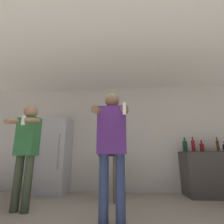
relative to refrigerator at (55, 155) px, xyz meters
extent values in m
cube|color=silver|center=(1.41, 0.34, 0.45)|extent=(7.00, 0.06, 2.55)
cube|color=silver|center=(1.41, -1.19, 1.75)|extent=(7.00, 3.50, 0.05)
cube|color=silver|center=(0.00, 0.01, 0.00)|extent=(0.62, 0.60, 1.65)
cube|color=#B6B6BB|center=(0.00, -0.30, 0.00)|extent=(0.60, 0.01, 1.59)
cylinder|color=#99999E|center=(0.20, -0.33, 0.08)|extent=(0.02, 0.02, 0.74)
cube|color=#47423D|center=(3.39, -0.01, -0.38)|extent=(1.11, 0.63, 0.89)
cube|color=#272421|center=(3.39, -0.01, 0.07)|extent=(1.14, 0.66, 0.01)
cylinder|color=maroon|center=(3.11, 0.04, 0.19)|extent=(0.08, 0.08, 0.24)
cylinder|color=maroon|center=(3.11, 0.04, 0.35)|extent=(0.03, 0.03, 0.06)
sphere|color=black|center=(3.11, 0.04, 0.38)|extent=(0.03, 0.03, 0.03)
cylinder|color=#563314|center=(3.63, 0.04, 0.19)|extent=(0.06, 0.06, 0.23)
cylinder|color=#563314|center=(3.63, 0.04, 0.34)|extent=(0.02, 0.02, 0.08)
sphere|color=maroon|center=(3.63, 0.04, 0.38)|extent=(0.03, 0.03, 0.03)
cylinder|color=maroon|center=(3.29, 0.04, 0.16)|extent=(0.09, 0.09, 0.17)
cylinder|color=maroon|center=(3.29, 0.04, 0.27)|extent=(0.04, 0.04, 0.06)
sphere|color=maroon|center=(3.29, 0.04, 0.31)|extent=(0.04, 0.04, 0.04)
cylinder|color=black|center=(3.77, 0.04, 0.25)|extent=(0.03, 0.03, 0.05)
sphere|color=black|center=(3.77, 0.04, 0.28)|extent=(0.03, 0.03, 0.03)
cylinder|color=#194723|center=(2.93, 0.04, 0.19)|extent=(0.09, 0.09, 0.23)
cylinder|color=#194723|center=(2.93, 0.04, 0.34)|extent=(0.04, 0.04, 0.08)
sphere|color=silver|center=(2.93, 0.04, 0.39)|extent=(0.04, 0.04, 0.04)
cylinder|color=navy|center=(1.34, -1.72, -0.41)|extent=(0.12, 0.12, 0.82)
cylinder|color=navy|center=(1.55, -1.72, -0.41)|extent=(0.12, 0.12, 0.82)
cube|color=#4C236B|center=(1.44, -1.72, 0.31)|extent=(0.38, 0.21, 0.62)
sphere|color=brown|center=(1.44, -1.72, 0.72)|extent=(0.20, 0.20, 0.20)
cylinder|color=brown|center=(1.26, -1.87, 0.54)|extent=(0.10, 0.34, 0.15)
cylinder|color=brown|center=(1.62, -1.88, 0.54)|extent=(0.10, 0.34, 0.15)
cube|color=white|center=(1.61, -2.04, 0.51)|extent=(0.04, 0.04, 0.14)
cylinder|color=#38422D|center=(-0.05, -1.26, -0.42)|extent=(0.12, 0.12, 0.81)
cylinder|color=#38422D|center=(0.13, -1.30, -0.42)|extent=(0.12, 0.12, 0.81)
cube|color=#2D6B38|center=(0.04, -1.28, 0.29)|extent=(0.37, 0.26, 0.61)
sphere|color=#9E7051|center=(0.04, -1.28, 0.70)|extent=(0.22, 0.22, 0.22)
cylinder|color=#9E7051|center=(-0.14, -1.41, 0.51)|extent=(0.14, 0.34, 0.13)
cylinder|color=#9E7051|center=(0.17, -1.46, 0.51)|extent=(0.14, 0.34, 0.13)
cube|color=white|center=(0.14, -1.62, 0.48)|extent=(0.04, 0.04, 0.14)
cylinder|color=#75664C|center=(1.20, -0.67, -0.43)|extent=(0.13, 0.13, 0.80)
cylinder|color=#75664C|center=(1.44, -0.64, -0.43)|extent=(0.13, 0.13, 0.80)
cube|color=black|center=(1.32, -0.65, 0.27)|extent=(0.46, 0.26, 0.60)
sphere|color=brown|center=(1.32, -0.65, 0.69)|extent=(0.23, 0.23, 0.23)
cylinder|color=brown|center=(1.14, -0.83, 0.50)|extent=(0.13, 0.32, 0.14)
cylinder|color=brown|center=(1.55, -0.77, 0.50)|extent=(0.13, 0.32, 0.14)
cube|color=white|center=(1.57, -0.92, 0.47)|extent=(0.04, 0.04, 0.14)
camera|label=1|loc=(1.62, -4.00, -0.04)|focal=28.00mm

